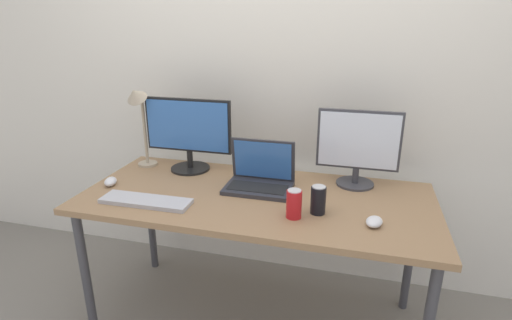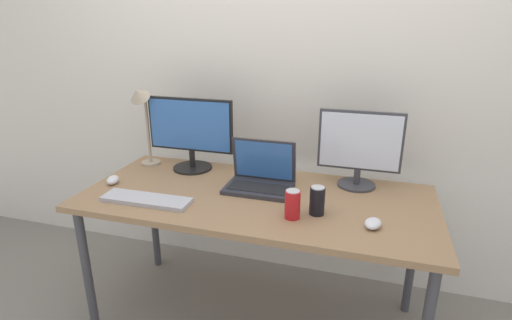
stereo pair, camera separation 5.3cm
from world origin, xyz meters
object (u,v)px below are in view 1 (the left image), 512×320
(work_desk, at_px, (256,207))
(laptop_silver, at_px, (260,177))
(monitor_center, at_px, (358,146))
(soda_can_near_keyboard, at_px, (294,204))
(mouse_by_keyboard, at_px, (111,182))
(soda_can_by_laptop, at_px, (318,200))
(monitor_left, at_px, (188,132))
(mouse_by_laptop, at_px, (374,222))
(keyboard_main, at_px, (146,201))
(desk_lamp, at_px, (139,111))

(work_desk, xyz_separation_m, laptop_silver, (-0.01, 0.10, 0.12))
(monitor_center, distance_m, soda_can_near_keyboard, 0.51)
(laptop_silver, bearing_deg, work_desk, -86.85)
(monitor_center, height_order, mouse_by_keyboard, monitor_center)
(laptop_silver, bearing_deg, soda_can_by_laptop, -33.48)
(monitor_left, relative_size, mouse_by_laptop, 5.20)
(monitor_center, bearing_deg, keyboard_main, -152.95)
(soda_can_by_laptop, bearing_deg, mouse_by_keyboard, 177.94)
(monitor_center, bearing_deg, desk_lamp, -177.44)
(work_desk, distance_m, soda_can_by_laptop, 0.35)
(monitor_left, relative_size, desk_lamp, 1.02)
(monitor_center, xyz_separation_m, mouse_by_keyboard, (-1.20, -0.33, -0.19))
(soda_can_near_keyboard, xyz_separation_m, soda_can_by_laptop, (0.09, 0.07, 0.00))
(monitor_left, bearing_deg, work_desk, -28.54)
(keyboard_main, xyz_separation_m, mouse_by_keyboard, (-0.28, 0.14, 0.01))
(monitor_left, xyz_separation_m, desk_lamp, (-0.27, -0.04, 0.11))
(laptop_silver, height_order, desk_lamp, desk_lamp)
(monitor_center, height_order, laptop_silver, monitor_center)
(keyboard_main, bearing_deg, monitor_center, 26.33)
(work_desk, xyz_separation_m, keyboard_main, (-0.47, -0.21, 0.07))
(soda_can_near_keyboard, height_order, desk_lamp, desk_lamp)
(work_desk, relative_size, monitor_center, 4.12)
(monitor_center, xyz_separation_m, laptop_silver, (-0.46, -0.16, -0.15))
(monitor_left, bearing_deg, monitor_center, 0.85)
(monitor_left, xyz_separation_m, soda_can_near_keyboard, (0.66, -0.42, -0.16))
(mouse_by_keyboard, xyz_separation_m, soda_can_by_laptop, (1.05, -0.04, 0.04))
(work_desk, distance_m, monitor_center, 0.59)
(monitor_center, relative_size, keyboard_main, 0.96)
(laptop_silver, relative_size, keyboard_main, 0.77)
(keyboard_main, relative_size, mouse_by_laptop, 4.50)
(monitor_left, distance_m, desk_lamp, 0.29)
(work_desk, height_order, desk_lamp, desk_lamp)
(monitor_left, xyz_separation_m, mouse_by_laptop, (0.99, -0.41, -0.20))
(monitor_center, bearing_deg, mouse_by_laptop, -77.84)
(soda_can_near_keyboard, bearing_deg, laptop_silver, 128.66)
(keyboard_main, xyz_separation_m, desk_lamp, (-0.25, 0.42, 0.32))
(keyboard_main, bearing_deg, monitor_left, 86.93)
(mouse_by_keyboard, bearing_deg, work_desk, -13.51)
(keyboard_main, bearing_deg, mouse_by_laptop, 2.19)
(monitor_left, xyz_separation_m, soda_can_by_laptop, (0.76, -0.35, -0.16))
(desk_lamp, bearing_deg, work_desk, -15.96)
(work_desk, distance_m, mouse_by_laptop, 0.57)
(monitor_left, bearing_deg, soda_can_by_laptop, -25.01)
(work_desk, xyz_separation_m, mouse_by_keyboard, (-0.75, -0.07, 0.08))
(keyboard_main, bearing_deg, work_desk, 23.80)
(work_desk, relative_size, monitor_left, 3.42)
(work_desk, height_order, soda_can_near_keyboard, soda_can_near_keyboard)
(work_desk, height_order, mouse_by_keyboard, mouse_by_keyboard)
(laptop_silver, bearing_deg, mouse_by_keyboard, -167.18)
(laptop_silver, distance_m, mouse_by_keyboard, 0.76)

